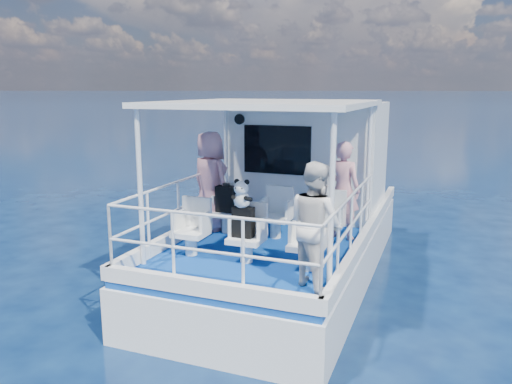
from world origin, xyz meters
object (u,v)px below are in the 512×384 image
passenger_port_fwd (210,181)px  panda (242,194)px  passenger_stbd_aft (316,224)px  backpack_center (243,222)px

passenger_port_fwd → panda: bearing=154.4°
passenger_stbd_aft → backpack_center: size_ratio=3.65×
panda → passenger_stbd_aft: bearing=-20.4°
passenger_port_fwd → backpack_center: passenger_port_fwd is taller
passenger_port_fwd → panda: passenger_port_fwd is taller
passenger_port_fwd → passenger_stbd_aft: (2.38, -1.89, -0.07)m
passenger_stbd_aft → passenger_port_fwd: bearing=-0.9°
backpack_center → panda: panda is taller
passenger_port_fwd → passenger_stbd_aft: 3.04m
passenger_port_fwd → panda: size_ratio=4.33×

